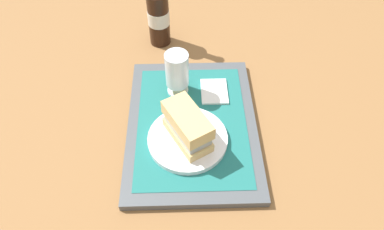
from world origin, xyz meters
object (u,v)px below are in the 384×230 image
plate (188,139)px  beer_bottle (158,13)px  sandwich (187,125)px  beer_glass (177,73)px

plate → beer_bottle: bearing=10.9°
plate → sandwich: size_ratio=1.31×
plate → sandwich: (0.00, 0.00, 0.05)m
sandwich → beer_bottle: beer_bottle is taller
beer_glass → beer_bottle: size_ratio=0.47×
beer_glass → beer_bottle: bearing=13.0°
plate → sandwich: bearing=29.4°
plate → beer_bottle: size_ratio=0.71×
plate → sandwich: sandwich is taller
beer_glass → beer_bottle: (0.24, 0.05, 0.02)m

